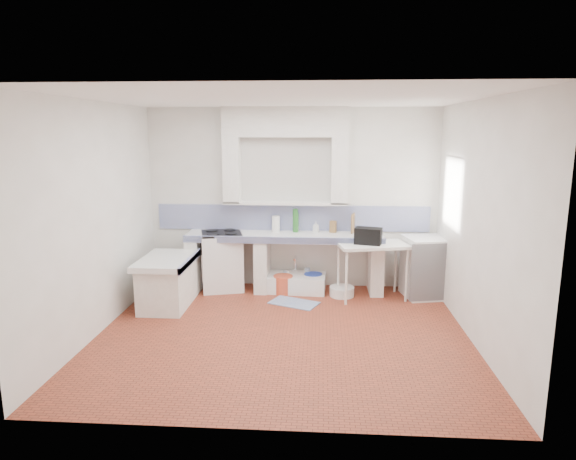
# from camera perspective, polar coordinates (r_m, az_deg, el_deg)

# --- Properties ---
(floor) EXTENTS (4.50, 4.50, 0.00)m
(floor) POSITION_cam_1_polar(r_m,az_deg,el_deg) (6.21, -0.63, -11.84)
(floor) COLOR #933B25
(floor) RESTS_ON ground
(ceiling) EXTENTS (4.50, 4.50, 0.00)m
(ceiling) POSITION_cam_1_polar(r_m,az_deg,el_deg) (5.72, -0.70, 14.89)
(ceiling) COLOR white
(ceiling) RESTS_ON ground
(wall_back) EXTENTS (4.50, 0.00, 4.50)m
(wall_back) POSITION_cam_1_polar(r_m,az_deg,el_deg) (7.78, 0.50, 3.61)
(wall_back) COLOR white
(wall_back) RESTS_ON ground
(wall_front) EXTENTS (4.50, 0.00, 4.50)m
(wall_front) POSITION_cam_1_polar(r_m,az_deg,el_deg) (3.86, -3.00, -4.37)
(wall_front) COLOR white
(wall_front) RESTS_ON ground
(wall_left) EXTENTS (0.00, 4.50, 4.50)m
(wall_left) POSITION_cam_1_polar(r_m,az_deg,el_deg) (6.39, -21.23, 1.15)
(wall_left) COLOR white
(wall_left) RESTS_ON ground
(wall_right) EXTENTS (0.00, 4.50, 4.50)m
(wall_right) POSITION_cam_1_polar(r_m,az_deg,el_deg) (6.06, 21.06, 0.65)
(wall_right) COLOR white
(wall_right) RESTS_ON ground
(alcove_mass) EXTENTS (1.90, 0.25, 0.45)m
(alcove_mass) POSITION_cam_1_polar(r_m,az_deg,el_deg) (7.59, -0.32, 12.32)
(alcove_mass) COLOR white
(alcove_mass) RESTS_ON ground
(window_frame) EXTENTS (0.35, 0.86, 1.06)m
(window_frame) POSITION_cam_1_polar(r_m,az_deg,el_deg) (7.22, 19.74, 3.95)
(window_frame) COLOR #372211
(window_frame) RESTS_ON ground
(lace_valance) EXTENTS (0.01, 0.84, 0.24)m
(lace_valance) POSITION_cam_1_polar(r_m,az_deg,el_deg) (7.15, 18.82, 7.01)
(lace_valance) COLOR white
(lace_valance) RESTS_ON ground
(counter_slab) EXTENTS (3.00, 0.60, 0.08)m
(counter_slab) POSITION_cam_1_polar(r_m,az_deg,el_deg) (7.58, -0.40, -0.73)
(counter_slab) COLOR white
(counter_slab) RESTS_ON ground
(counter_lip) EXTENTS (3.00, 0.04, 0.10)m
(counter_lip) POSITION_cam_1_polar(r_m,az_deg,el_deg) (7.31, -0.56, -1.19)
(counter_lip) COLOR navy
(counter_lip) RESTS_ON ground
(counter_pier_left) EXTENTS (0.20, 0.55, 0.82)m
(counter_pier_left) POSITION_cam_1_polar(r_m,az_deg,el_deg) (7.91, -10.58, -3.76)
(counter_pier_left) COLOR white
(counter_pier_left) RESTS_ON ground
(counter_pier_mid) EXTENTS (0.20, 0.55, 0.82)m
(counter_pier_mid) POSITION_cam_1_polar(r_m,az_deg,el_deg) (7.72, -2.99, -3.96)
(counter_pier_mid) COLOR white
(counter_pier_mid) RESTS_ON ground
(counter_pier_right) EXTENTS (0.20, 0.55, 0.82)m
(counter_pier_right) POSITION_cam_1_polar(r_m,az_deg,el_deg) (7.71, 10.06, -4.14)
(counter_pier_right) COLOR white
(counter_pier_right) RESTS_ON ground
(peninsula_top) EXTENTS (0.70, 1.10, 0.08)m
(peninsula_top) POSITION_cam_1_polar(r_m,az_deg,el_deg) (7.16, -13.78, -3.43)
(peninsula_top) COLOR white
(peninsula_top) RESTS_ON ground
(peninsula_base) EXTENTS (0.60, 1.00, 0.62)m
(peninsula_base) POSITION_cam_1_polar(r_m,az_deg,el_deg) (7.26, -13.65, -6.11)
(peninsula_base) COLOR white
(peninsula_base) RESTS_ON ground
(peninsula_lip) EXTENTS (0.04, 1.10, 0.10)m
(peninsula_lip) POSITION_cam_1_polar(r_m,az_deg,el_deg) (7.07, -11.23, -3.51)
(peninsula_lip) COLOR navy
(peninsula_lip) RESTS_ON ground
(backsplash) EXTENTS (4.27, 0.03, 0.40)m
(backsplash) POSITION_cam_1_polar(r_m,az_deg,el_deg) (7.81, 0.49, 1.42)
(backsplash) COLOR navy
(backsplash) RESTS_ON ground
(stove) EXTENTS (0.75, 0.74, 0.87)m
(stove) POSITION_cam_1_polar(r_m,az_deg,el_deg) (7.82, -7.58, -3.64)
(stove) COLOR white
(stove) RESTS_ON ground
(sink) EXTENTS (0.99, 0.58, 0.23)m
(sink) POSITION_cam_1_polar(r_m,az_deg,el_deg) (7.75, 0.76, -6.16)
(sink) COLOR white
(sink) RESTS_ON ground
(side_table) EXTENTS (1.09, 0.75, 0.04)m
(side_table) POSITION_cam_1_polar(r_m,az_deg,el_deg) (7.43, 9.62, -4.67)
(side_table) COLOR white
(side_table) RESTS_ON ground
(fridge) EXTENTS (0.69, 0.69, 0.90)m
(fridge) POSITION_cam_1_polar(r_m,az_deg,el_deg) (7.68, 15.48, -4.13)
(fridge) COLOR white
(fridge) RESTS_ON ground
(bucket_red) EXTENTS (0.35, 0.35, 0.28)m
(bucket_red) POSITION_cam_1_polar(r_m,az_deg,el_deg) (7.63, -0.57, -6.26)
(bucket_red) COLOR #D54D2D
(bucket_red) RESTS_ON ground
(bucket_orange) EXTENTS (0.28, 0.28, 0.25)m
(bucket_orange) POSITION_cam_1_polar(r_m,az_deg,el_deg) (7.67, 1.29, -6.28)
(bucket_orange) COLOR red
(bucket_orange) RESTS_ON ground
(bucket_blue) EXTENTS (0.37, 0.37, 0.27)m
(bucket_blue) POSITION_cam_1_polar(r_m,az_deg,el_deg) (7.77, 2.91, -5.99)
(bucket_blue) COLOR blue
(bucket_blue) RESTS_ON ground
(basin_white) EXTENTS (0.48, 0.48, 0.14)m
(basin_white) POSITION_cam_1_polar(r_m,az_deg,el_deg) (7.56, 6.21, -7.03)
(basin_white) COLOR white
(basin_white) RESTS_ON ground
(water_bottle_a) EXTENTS (0.09, 0.09, 0.28)m
(water_bottle_a) POSITION_cam_1_polar(r_m,az_deg,el_deg) (7.87, -0.30, -5.71)
(water_bottle_a) COLOR silver
(water_bottle_a) RESTS_ON ground
(water_bottle_b) EXTENTS (0.11, 0.11, 0.32)m
(water_bottle_b) POSITION_cam_1_polar(r_m,az_deg,el_deg) (7.88, 2.21, -5.51)
(water_bottle_b) COLOR silver
(water_bottle_b) RESTS_ON ground
(black_bag) EXTENTS (0.42, 0.31, 0.24)m
(black_bag) POSITION_cam_1_polar(r_m,az_deg,el_deg) (7.27, 9.21, -0.69)
(black_bag) COLOR black
(black_bag) RESTS_ON side_table
(green_bottle_a) EXTENTS (0.07, 0.07, 0.30)m
(green_bottle_a) POSITION_cam_1_polar(r_m,az_deg,el_deg) (7.68, 0.98, 0.87)
(green_bottle_a) COLOR #286D28
(green_bottle_a) RESTS_ON counter_slab
(green_bottle_b) EXTENTS (0.08, 0.08, 0.36)m
(green_bottle_b) POSITION_cam_1_polar(r_m,az_deg,el_deg) (7.68, 0.84, 1.10)
(green_bottle_b) COLOR #286D28
(green_bottle_b) RESTS_ON counter_slab
(knife_block) EXTENTS (0.11, 0.10, 0.18)m
(knife_block) POSITION_cam_1_polar(r_m,az_deg,el_deg) (7.68, 5.20, 0.38)
(knife_block) COLOR olive
(knife_block) RESTS_ON counter_slab
(cutting_board) EXTENTS (0.07, 0.22, 0.30)m
(cutting_board) POSITION_cam_1_polar(r_m,az_deg,el_deg) (7.69, 7.47, 0.78)
(cutting_board) COLOR olive
(cutting_board) RESTS_ON counter_slab
(paper_towel) EXTENTS (0.13, 0.13, 0.25)m
(paper_towel) POSITION_cam_1_polar(r_m,az_deg,el_deg) (7.71, -1.42, 0.71)
(paper_towel) COLOR white
(paper_towel) RESTS_ON counter_slab
(soap_bottle) EXTENTS (0.10, 0.10, 0.17)m
(soap_bottle) POSITION_cam_1_polar(r_m,az_deg,el_deg) (7.68, 3.23, 0.37)
(soap_bottle) COLOR white
(soap_bottle) RESTS_ON counter_slab
(rug) EXTENTS (0.78, 0.63, 0.01)m
(rug) POSITION_cam_1_polar(r_m,az_deg,el_deg) (7.23, 0.70, -8.37)
(rug) COLOR #3C5894
(rug) RESTS_ON ground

